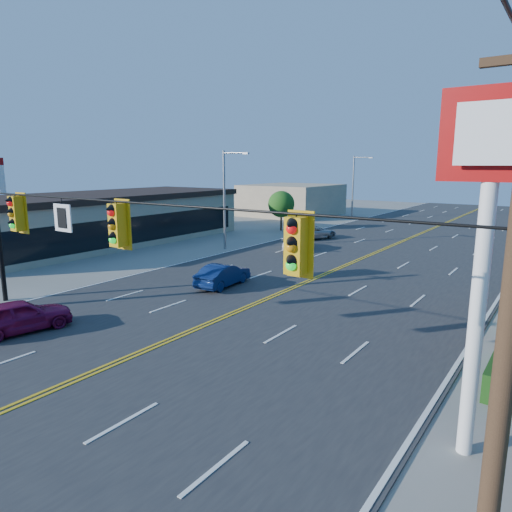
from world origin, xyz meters
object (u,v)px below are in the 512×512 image
Objects in this scene: kfc_pylon at (488,203)px; car_blue at (223,276)px; car_magenta at (20,317)px; car_silver at (315,233)px; car_white at (297,243)px; signal_span at (38,234)px.

car_blue is (-14.50, 8.54, -5.40)m from kfc_pylon.
car_silver is at bearing -74.47° from car_magenta.
kfc_pylon is at bearing 112.29° from car_white.
kfc_pylon reaches higher than car_silver.
signal_span is at bearing 124.72° from car_silver.
signal_span is at bearing 172.85° from car_magenta.
car_silver is (-1.54, 28.76, -0.07)m from car_magenta.
kfc_pylon is 17.68m from car_magenta.
car_white is at bearing 125.30° from car_silver.
kfc_pylon is 1.92× the size of car_silver.
car_magenta is at bearing 160.39° from signal_span.
car_blue is (2.23, 10.54, -0.04)m from car_magenta.
car_white is (-2.39, 12.52, -0.03)m from car_blue.
signal_span is 5.77× the size of car_white.
car_white is at bearing -77.15° from car_magenta.
kfc_pylon is at bearing 145.95° from car_silver.
signal_span is at bearing 100.06° from car_blue.
kfc_pylon is (11.12, 4.00, 1.16)m from signal_span.
car_silver is (-3.77, 18.22, -0.03)m from car_blue.
car_blue is at bearing 149.50° from kfc_pylon.
kfc_pylon is at bearing -160.72° from car_magenta.
signal_span is at bearing 86.53° from car_white.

